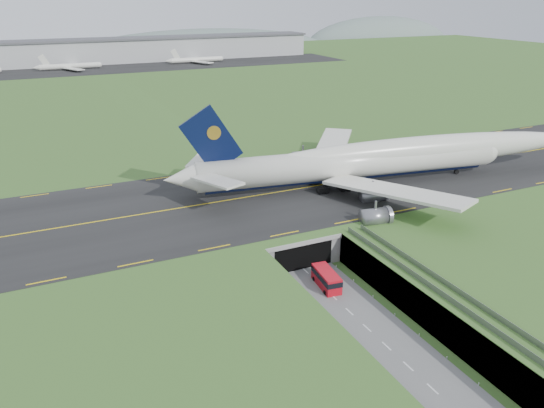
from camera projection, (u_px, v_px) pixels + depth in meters
name	position (u px, v px, depth m)	size (l,w,h in m)	color
ground	(325.00, 290.00, 93.09)	(900.00, 900.00, 0.00)	#3D6126
airfield_deck	(325.00, 275.00, 91.98)	(800.00, 800.00, 6.00)	gray
trench_road	(348.00, 311.00, 86.73)	(12.00, 75.00, 0.20)	slate
taxiway	(251.00, 197.00, 118.64)	(800.00, 44.00, 0.18)	black
tunnel_portal	(283.00, 236.00, 105.93)	(17.00, 22.30, 6.00)	gray
guideway	(454.00, 303.00, 79.33)	(3.00, 53.00, 7.05)	#A8A8A3
jumbo_jet	(381.00, 159.00, 125.60)	(104.96, 65.05, 21.76)	silver
shuttle_tram	(326.00, 279.00, 93.31)	(3.59, 7.69, 3.04)	red
cargo_terminal	(90.00, 51.00, 340.13)	(320.00, 67.00, 15.60)	#B2B2B2
distant_hills	(147.00, 55.00, 482.05)	(700.00, 91.00, 60.00)	slate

